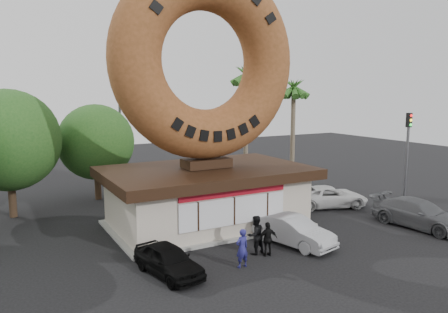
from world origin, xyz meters
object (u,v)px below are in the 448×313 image
(giant_donut, at_px, (206,61))
(street_lamp, at_px, (122,133))
(traffic_signal, at_px, (407,146))
(car_white, at_px, (329,196))
(donut_shop, at_px, (207,194))
(person_left, at_px, (242,248))
(car_grey, at_px, (419,214))
(person_center, at_px, (255,235))
(car_black, at_px, (168,260))
(person_right, at_px, (268,239))
(car_silver, at_px, (294,231))

(giant_donut, distance_m, street_lamp, 11.17)
(traffic_signal, relative_size, car_white, 1.23)
(donut_shop, relative_size, street_lamp, 1.40)
(street_lamp, relative_size, person_left, 4.70)
(donut_shop, bearing_deg, car_grey, -31.02)
(person_left, relative_size, person_center, 0.93)
(car_grey, distance_m, car_white, 5.87)
(giant_donut, distance_m, car_black, 10.95)
(traffic_signal, xyz_separation_m, person_right, (-13.67, -3.58, -3.07))
(person_left, xyz_separation_m, car_grey, (11.50, 0.03, -0.08))
(giant_donut, distance_m, traffic_signal, 15.08)
(traffic_signal, relative_size, person_left, 3.57)
(person_center, bearing_deg, person_right, 118.61)
(car_silver, height_order, car_grey, car_grey)
(car_grey, bearing_deg, car_silver, 164.12)
(street_lamp, height_order, person_right, street_lamp)
(giant_donut, xyz_separation_m, car_black, (-4.43, -5.35, -8.46))
(giant_donut, height_order, traffic_signal, giant_donut)
(person_left, distance_m, car_grey, 11.50)
(car_black, bearing_deg, giant_donut, 39.36)
(giant_donut, xyz_separation_m, person_right, (0.33, -5.59, -8.30))
(donut_shop, height_order, person_right, donut_shop)
(traffic_signal, relative_size, car_black, 1.62)
(traffic_signal, distance_m, person_center, 14.67)
(person_center, xyz_separation_m, car_grey, (10.15, -1.01, -0.14))
(street_lamp, bearing_deg, person_center, -83.11)
(donut_shop, distance_m, traffic_signal, 14.30)
(car_silver, bearing_deg, person_left, -176.27)
(giant_donut, bearing_deg, street_lamp, 100.51)
(donut_shop, relative_size, person_center, 6.15)
(person_left, height_order, person_center, person_center)
(car_black, bearing_deg, car_silver, -7.92)
(street_lamp, bearing_deg, person_right, -82.02)
(street_lamp, relative_size, car_black, 2.14)
(donut_shop, distance_m, person_right, 5.67)
(giant_donut, xyz_separation_m, car_white, (8.74, -0.40, -8.41))
(traffic_signal, bearing_deg, person_left, -164.99)
(giant_donut, xyz_separation_m, car_grey, (10.12, -6.10, -8.33))
(car_silver, bearing_deg, giant_donut, 100.73)
(person_left, relative_size, car_white, 0.34)
(traffic_signal, height_order, car_grey, traffic_signal)
(donut_shop, bearing_deg, person_left, -102.71)
(traffic_signal, relative_size, person_right, 3.82)
(traffic_signal, distance_m, car_black, 19.01)
(car_grey, bearing_deg, person_right, 169.17)
(giant_donut, height_order, person_left, giant_donut)
(car_black, height_order, car_grey, car_grey)
(donut_shop, bearing_deg, street_lamp, 100.50)
(person_right, distance_m, car_white, 9.88)
(giant_donut, relative_size, car_black, 2.83)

